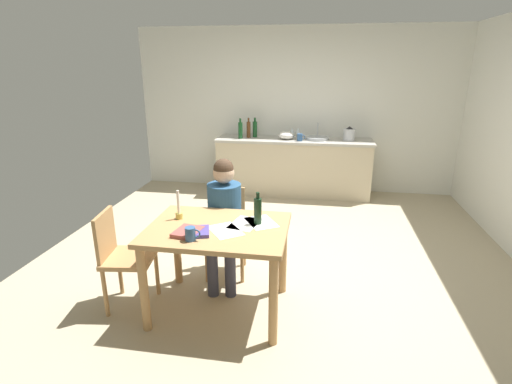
{
  "coord_description": "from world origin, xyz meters",
  "views": [
    {
      "loc": [
        0.4,
        -3.86,
        2.02
      ],
      "look_at": [
        -0.18,
        -0.36,
        0.85
      ],
      "focal_mm": 27.23,
      "sensor_mm": 36.0,
      "label": 1
    }
  ],
  "objects_px": {
    "wine_glass_near_sink": "(298,131)",
    "teacup_on_counter": "(300,137)",
    "mixing_bowl": "(286,135)",
    "person_seated": "(224,214)",
    "coffee_mug": "(191,234)",
    "book_magazine": "(188,232)",
    "wine_glass_by_kettle": "(292,130)",
    "bottle_vinegar": "(249,129)",
    "book_cookery": "(199,232)",
    "sink_unit": "(317,138)",
    "bottle_wine_red": "(255,129)",
    "chair_side_empty": "(122,255)",
    "candlestick": "(179,211)",
    "wine_bottle_on_table": "(258,211)",
    "bottle_oil": "(240,130)",
    "dining_table": "(218,241)",
    "stovetop_kettle": "(349,134)",
    "chair_at_table": "(226,227)"
  },
  "relations": [
    {
      "from": "chair_side_empty",
      "to": "book_magazine",
      "type": "xyz_separation_m",
      "value": [
        0.63,
        -0.1,
        0.3
      ]
    },
    {
      "from": "wine_bottle_on_table",
      "to": "wine_glass_near_sink",
      "type": "relative_size",
      "value": 1.76
    },
    {
      "from": "bottle_vinegar",
      "to": "bottle_wine_red",
      "type": "distance_m",
      "value": 0.11
    },
    {
      "from": "bottle_oil",
      "to": "bottle_vinegar",
      "type": "relative_size",
      "value": 1.0
    },
    {
      "from": "bottle_vinegar",
      "to": "book_cookery",
      "type": "bearing_deg",
      "value": -86.05
    },
    {
      "from": "sink_unit",
      "to": "bottle_wine_red",
      "type": "bearing_deg",
      "value": 176.51
    },
    {
      "from": "person_seated",
      "to": "chair_side_empty",
      "type": "distance_m",
      "value": 0.97
    },
    {
      "from": "dining_table",
      "to": "teacup_on_counter",
      "type": "xyz_separation_m",
      "value": [
        0.48,
        3.15,
        0.31
      ]
    },
    {
      "from": "mixing_bowl",
      "to": "teacup_on_counter",
      "type": "xyz_separation_m",
      "value": [
        0.22,
        -0.12,
        -0.0
      ]
    },
    {
      "from": "candlestick",
      "to": "bottle_vinegar",
      "type": "xyz_separation_m",
      "value": [
        0.02,
        3.18,
        0.2
      ]
    },
    {
      "from": "book_magazine",
      "to": "bottle_oil",
      "type": "height_order",
      "value": "bottle_oil"
    },
    {
      "from": "book_cookery",
      "to": "sink_unit",
      "type": "xyz_separation_m",
      "value": [
        0.85,
        3.45,
        0.14
      ]
    },
    {
      "from": "wine_bottle_on_table",
      "to": "mixing_bowl",
      "type": "bearing_deg",
      "value": 90.93
    },
    {
      "from": "book_magazine",
      "to": "bottle_vinegar",
      "type": "bearing_deg",
      "value": 101.75
    },
    {
      "from": "book_cookery",
      "to": "wine_bottle_on_table",
      "type": "distance_m",
      "value": 0.51
    },
    {
      "from": "coffee_mug",
      "to": "book_magazine",
      "type": "xyz_separation_m",
      "value": [
        -0.06,
        0.11,
        -0.04
      ]
    },
    {
      "from": "teacup_on_counter",
      "to": "person_seated",
      "type": "bearing_deg",
      "value": -101.92
    },
    {
      "from": "wine_glass_near_sink",
      "to": "dining_table",
      "type": "bearing_deg",
      "value": -97.07
    },
    {
      "from": "mixing_bowl",
      "to": "candlestick",
      "type": "bearing_deg",
      "value": -101.23
    },
    {
      "from": "wine_glass_near_sink",
      "to": "teacup_on_counter",
      "type": "relative_size",
      "value": 1.22
    },
    {
      "from": "book_magazine",
      "to": "chair_side_empty",
      "type": "bearing_deg",
      "value": -179.67
    },
    {
      "from": "book_cookery",
      "to": "stovetop_kettle",
      "type": "bearing_deg",
      "value": 52.63
    },
    {
      "from": "chair_at_table",
      "to": "candlestick",
      "type": "bearing_deg",
      "value": -116.68
    },
    {
      "from": "bottle_vinegar",
      "to": "person_seated",
      "type": "bearing_deg",
      "value": -84.39
    },
    {
      "from": "book_cookery",
      "to": "wine_glass_near_sink",
      "type": "xyz_separation_m",
      "value": [
        0.54,
        3.6,
        0.23
      ]
    },
    {
      "from": "person_seated",
      "to": "chair_side_empty",
      "type": "bearing_deg",
      "value": -141.98
    },
    {
      "from": "book_magazine",
      "to": "bottle_oil",
      "type": "relative_size",
      "value": 0.73
    },
    {
      "from": "dining_table",
      "to": "person_seated",
      "type": "height_order",
      "value": "person_seated"
    },
    {
      "from": "chair_at_table",
      "to": "wine_glass_near_sink",
      "type": "xyz_separation_m",
      "value": [
        0.52,
        2.79,
        0.53
      ]
    },
    {
      "from": "dining_table",
      "to": "bottle_oil",
      "type": "distance_m",
      "value": 3.26
    },
    {
      "from": "bottle_vinegar",
      "to": "wine_glass_by_kettle",
      "type": "distance_m",
      "value": 0.7
    },
    {
      "from": "chair_side_empty",
      "to": "bottle_vinegar",
      "type": "bearing_deg",
      "value": 81.98
    },
    {
      "from": "chair_side_empty",
      "to": "coffee_mug",
      "type": "height_order",
      "value": "coffee_mug"
    },
    {
      "from": "candlestick",
      "to": "wine_glass_by_kettle",
      "type": "bearing_deg",
      "value": 78.13
    },
    {
      "from": "dining_table",
      "to": "coffee_mug",
      "type": "height_order",
      "value": "coffee_mug"
    },
    {
      "from": "wine_glass_by_kettle",
      "to": "teacup_on_counter",
      "type": "bearing_deg",
      "value": -64.09
    },
    {
      "from": "bottle_oil",
      "to": "stovetop_kettle",
      "type": "distance_m",
      "value": 1.69
    },
    {
      "from": "book_cookery",
      "to": "wine_glass_by_kettle",
      "type": "bearing_deg",
      "value": 66.74
    },
    {
      "from": "wine_bottle_on_table",
      "to": "bottle_oil",
      "type": "bearing_deg",
      "value": 104.1
    },
    {
      "from": "coffee_mug",
      "to": "bottle_oil",
      "type": "height_order",
      "value": "bottle_oil"
    },
    {
      "from": "person_seated",
      "to": "wine_bottle_on_table",
      "type": "xyz_separation_m",
      "value": [
        0.39,
        -0.39,
        0.2
      ]
    },
    {
      "from": "bottle_wine_red",
      "to": "wine_bottle_on_table",
      "type": "bearing_deg",
      "value": -80.06
    },
    {
      "from": "stovetop_kettle",
      "to": "teacup_on_counter",
      "type": "xyz_separation_m",
      "value": [
        -0.74,
        -0.15,
        -0.04
      ]
    },
    {
      "from": "candlestick",
      "to": "wine_glass_near_sink",
      "type": "relative_size",
      "value": 1.64
    },
    {
      "from": "book_magazine",
      "to": "wine_glass_by_kettle",
      "type": "distance_m",
      "value": 3.66
    },
    {
      "from": "chair_at_table",
      "to": "candlestick",
      "type": "distance_m",
      "value": 0.71
    },
    {
      "from": "person_seated",
      "to": "coffee_mug",
      "type": "relative_size",
      "value": 10.03
    },
    {
      "from": "mixing_bowl",
      "to": "bottle_oil",
      "type": "bearing_deg",
      "value": -174.44
    },
    {
      "from": "dining_table",
      "to": "bottle_oil",
      "type": "relative_size",
      "value": 3.57
    },
    {
      "from": "wine_bottle_on_table",
      "to": "wine_glass_by_kettle",
      "type": "bearing_deg",
      "value": 89.6
    }
  ]
}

